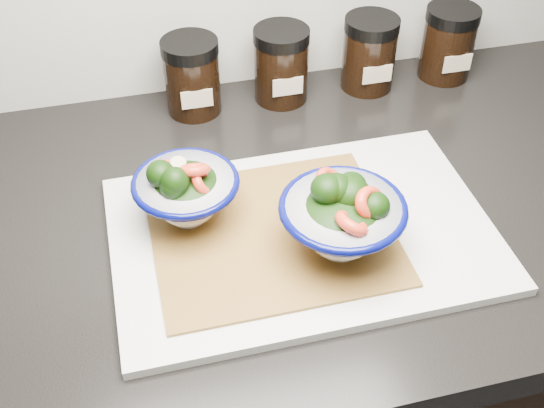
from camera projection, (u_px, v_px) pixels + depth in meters
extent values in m
cube|color=black|center=(315.00, 399.00, 1.19)|extent=(3.43, 0.58, 0.86)
cube|color=black|center=(329.00, 210.00, 0.88)|extent=(3.50, 0.60, 0.04)
cube|color=silver|center=(302.00, 234.00, 0.81)|extent=(0.45, 0.30, 0.01)
cube|color=#A97932|center=(272.00, 233.00, 0.80)|extent=(0.28, 0.24, 0.00)
cylinder|color=white|center=(189.00, 213.00, 0.82)|extent=(0.04, 0.04, 0.01)
ellipsoid|color=white|center=(188.00, 205.00, 0.81)|extent=(0.07, 0.07, 0.03)
torus|color=#04084D|center=(185.00, 182.00, 0.79)|extent=(0.13, 0.13, 0.01)
torus|color=#04084D|center=(186.00, 191.00, 0.79)|extent=(0.10, 0.10, 0.00)
ellipsoid|color=black|center=(186.00, 188.00, 0.79)|extent=(0.09, 0.09, 0.04)
ellipsoid|color=black|center=(175.00, 182.00, 0.76)|extent=(0.03, 0.03, 0.04)
cylinder|color=#477233|center=(176.00, 190.00, 0.77)|extent=(0.01, 0.01, 0.02)
ellipsoid|color=black|center=(160.00, 174.00, 0.77)|extent=(0.03, 0.03, 0.03)
cylinder|color=#477233|center=(162.00, 181.00, 0.78)|extent=(0.01, 0.01, 0.02)
ellipsoid|color=black|center=(173.00, 187.00, 0.76)|extent=(0.03, 0.03, 0.03)
cylinder|color=#477233|center=(174.00, 194.00, 0.77)|extent=(0.01, 0.01, 0.02)
torus|color=#E2422A|center=(171.00, 172.00, 0.79)|extent=(0.04, 0.04, 0.03)
torus|color=#E2422A|center=(201.00, 181.00, 0.77)|extent=(0.03, 0.05, 0.05)
torus|color=#E2422A|center=(194.00, 170.00, 0.77)|extent=(0.04, 0.04, 0.03)
cylinder|color=#CCBC8E|center=(178.00, 163.00, 0.79)|extent=(0.02, 0.02, 0.01)
cylinder|color=#CCBC8E|center=(195.00, 170.00, 0.79)|extent=(0.02, 0.02, 0.01)
cylinder|color=white|center=(340.00, 243.00, 0.78)|extent=(0.05, 0.05, 0.01)
ellipsoid|color=white|center=(341.00, 234.00, 0.77)|extent=(0.08, 0.08, 0.04)
torus|color=#04084D|center=(343.00, 208.00, 0.74)|extent=(0.14, 0.14, 0.01)
torus|color=#04084D|center=(342.00, 218.00, 0.75)|extent=(0.12, 0.12, 0.00)
ellipsoid|color=black|center=(342.00, 215.00, 0.75)|extent=(0.11, 0.11, 0.05)
ellipsoid|color=black|center=(374.00, 206.00, 0.73)|extent=(0.03, 0.03, 0.03)
cylinder|color=#477233|center=(373.00, 214.00, 0.74)|extent=(0.01, 0.01, 0.02)
ellipsoid|color=black|center=(336.00, 189.00, 0.74)|extent=(0.04, 0.04, 0.03)
cylinder|color=#477233|center=(336.00, 198.00, 0.75)|extent=(0.01, 0.01, 0.03)
ellipsoid|color=black|center=(327.00, 189.00, 0.74)|extent=(0.04, 0.04, 0.03)
cylinder|color=#477233|center=(327.00, 198.00, 0.75)|extent=(0.01, 0.01, 0.02)
ellipsoid|color=black|center=(351.00, 188.00, 0.76)|extent=(0.04, 0.04, 0.04)
cylinder|color=#477233|center=(350.00, 197.00, 0.77)|extent=(0.01, 0.01, 0.02)
ellipsoid|color=black|center=(350.00, 193.00, 0.74)|extent=(0.05, 0.05, 0.04)
cylinder|color=#477233|center=(349.00, 204.00, 0.76)|extent=(0.02, 0.02, 0.03)
torus|color=#E2422A|center=(330.00, 182.00, 0.75)|extent=(0.06, 0.06, 0.05)
torus|color=#E2422A|center=(351.00, 224.00, 0.71)|extent=(0.05, 0.05, 0.04)
torus|color=#E2422A|center=(370.00, 202.00, 0.73)|extent=(0.05, 0.05, 0.05)
cylinder|color=#CCBC8E|center=(345.00, 195.00, 0.75)|extent=(0.02, 0.02, 0.01)
cylinder|color=black|center=(192.00, 82.00, 0.99)|extent=(0.08, 0.08, 0.09)
cylinder|color=black|center=(189.00, 47.00, 0.95)|extent=(0.08, 0.08, 0.02)
cube|color=#C6B793|center=(197.00, 99.00, 0.96)|extent=(0.04, 0.00, 0.03)
cylinder|color=black|center=(281.00, 70.00, 1.01)|extent=(0.08, 0.08, 0.09)
cylinder|color=black|center=(281.00, 36.00, 0.97)|extent=(0.08, 0.08, 0.02)
cube|color=#C6B793|center=(288.00, 87.00, 0.98)|extent=(0.04, 0.00, 0.03)
cylinder|color=black|center=(369.00, 59.00, 1.03)|extent=(0.08, 0.08, 0.09)
cylinder|color=black|center=(372.00, 24.00, 1.00)|extent=(0.08, 0.08, 0.02)
cube|color=#C6B793|center=(377.00, 74.00, 1.01)|extent=(0.04, 0.00, 0.03)
cylinder|color=black|center=(447.00, 48.00, 1.06)|extent=(0.08, 0.08, 0.09)
cylinder|color=black|center=(454.00, 14.00, 1.02)|extent=(0.08, 0.08, 0.02)
cube|color=#C6B793|center=(458.00, 63.00, 1.03)|extent=(0.05, 0.00, 0.03)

